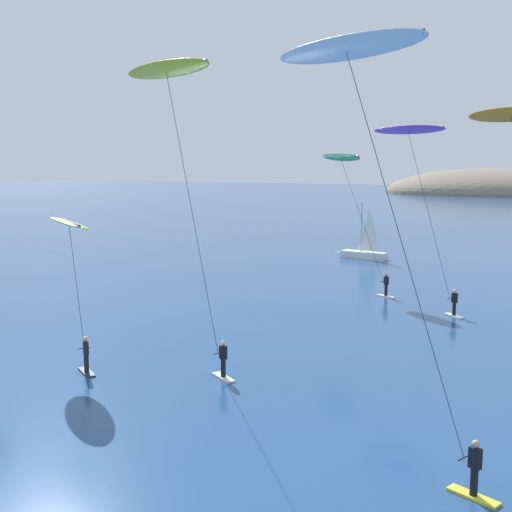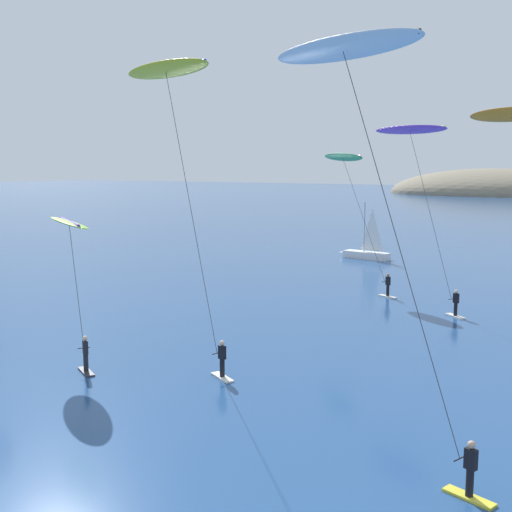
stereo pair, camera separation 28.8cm
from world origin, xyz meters
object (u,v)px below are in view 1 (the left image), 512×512
Objects in this scene: sailboat_near at (361,252)px; kitesurfer_green at (345,168)px; kitesurfer_purple at (411,141)px; kitesurfer_white at (355,77)px; kitesurfer_lime at (70,232)px; kitesurfer_yellow at (170,91)px.

kitesurfer_green is at bearing -73.56° from sailboat_near.
kitesurfer_purple is 1.16× the size of kitesurfer_green.
kitesurfer_green is at bearing 113.80° from kitesurfer_white.
kitesurfer_purple reaches higher than sailboat_near.
kitesurfer_lime is (0.83, -39.19, 5.50)m from sailboat_near.
kitesurfer_white reaches higher than kitesurfer_green.
kitesurfer_yellow is 2.03× the size of kitesurfer_lime.
kitesurfer_yellow is at bearing 25.08° from kitesurfer_lime.
sailboat_near is 0.58× the size of kitesurfer_green.
kitesurfer_green is (-1.08, 22.55, -3.54)m from kitesurfer_yellow.
kitesurfer_lime is at bearing -154.92° from kitesurfer_yellow.
sailboat_near is at bearing 98.23° from kitesurfer_yellow.
kitesurfer_yellow is 22.86m from kitesurfer_green.
kitesurfer_white is (16.09, -41.29, 11.43)m from sailboat_near.
kitesurfer_purple is at bearing 103.15° from kitesurfer_white.
kitesurfer_yellow is 11.54m from kitesurfer_white.
kitesurfer_lime is 0.67× the size of kitesurfer_green.
kitesurfer_purple reaches higher than kitesurfer_green.
kitesurfer_purple is 0.85× the size of kitesurfer_yellow.
sailboat_near is 0.50× the size of kitesurfer_purple.
kitesurfer_yellow reaches higher than kitesurfer_green.
kitesurfer_lime is at bearing -97.96° from kitesurfer_green.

